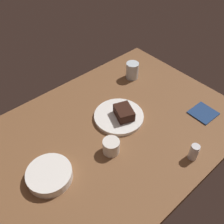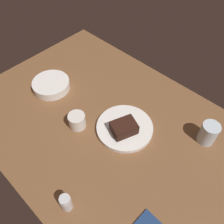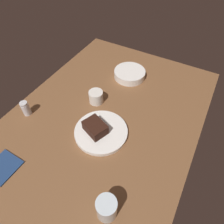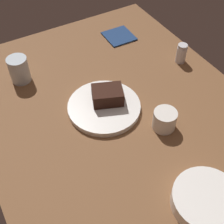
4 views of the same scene
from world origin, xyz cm
name	(u,v)px [view 2 (image 2 of 4)]	position (x,y,z in cm)	size (l,w,h in cm)	color
dining_table	(105,125)	(0.00, 0.00, 1.50)	(120.00, 84.00, 3.00)	brown
dessert_plate	(125,128)	(-8.35, -3.39, 3.90)	(23.35, 23.35, 1.80)	white
chocolate_cake_slice	(124,128)	(-9.61, -1.39, 7.16)	(9.66, 7.29, 4.72)	black
salt_shaker	(66,203)	(-15.60, 33.11, 6.63)	(3.70, 3.70, 7.37)	silver
water_glass	(208,133)	(-35.17, -21.78, 7.60)	(6.88, 6.88, 9.21)	silver
side_bowl	(51,85)	(32.97, 2.66, 4.99)	(17.40, 17.40, 3.98)	white
coffee_cup	(77,121)	(7.16, 8.75, 6.14)	(7.07, 7.07, 6.27)	silver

